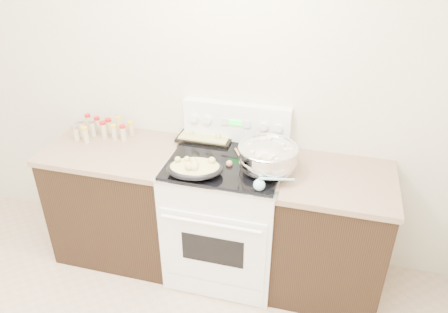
% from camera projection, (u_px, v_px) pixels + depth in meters
% --- Properties ---
extents(room_shell, '(4.10, 3.60, 2.75)m').
position_uv_depth(room_shell, '(8.00, 161.00, 1.39)').
color(room_shell, beige).
rests_on(room_shell, ground).
extents(counter_left, '(0.93, 0.67, 0.92)m').
position_uv_depth(counter_left, '(121.00, 200.00, 3.32)').
color(counter_left, black).
rests_on(counter_left, ground).
extents(counter_right, '(0.73, 0.67, 0.92)m').
position_uv_depth(counter_right, '(330.00, 234.00, 2.97)').
color(counter_right, black).
rests_on(counter_right, ground).
extents(kitchen_range, '(0.78, 0.73, 1.22)m').
position_uv_depth(kitchen_range, '(226.00, 214.00, 3.12)').
color(kitchen_range, white).
rests_on(kitchen_range, ground).
extents(mixing_bowl, '(0.47, 0.47, 0.22)m').
position_uv_depth(mixing_bowl, '(268.00, 158.00, 2.74)').
color(mixing_bowl, silver).
rests_on(mixing_bowl, kitchen_range).
extents(roasting_pan, '(0.40, 0.32, 0.11)m').
position_uv_depth(roasting_pan, '(195.00, 168.00, 2.71)').
color(roasting_pan, black).
rests_on(roasting_pan, kitchen_range).
extents(baking_sheet, '(0.39, 0.28, 0.06)m').
position_uv_depth(baking_sheet, '(207.00, 135.00, 3.16)').
color(baking_sheet, black).
rests_on(baking_sheet, kitchen_range).
extents(wooden_spoon, '(0.14, 0.23, 0.04)m').
position_uv_depth(wooden_spoon, '(234.00, 161.00, 2.85)').
color(wooden_spoon, '#B57E52').
rests_on(wooden_spoon, kitchen_range).
extents(blue_ladle, '(0.23, 0.16, 0.09)m').
position_uv_depth(blue_ladle, '(262.00, 184.00, 2.59)').
color(blue_ladle, '#98CFE4').
rests_on(blue_ladle, kitchen_range).
extents(spice_jars, '(0.39, 0.24, 0.13)m').
position_uv_depth(spice_jars, '(102.00, 128.00, 3.21)').
color(spice_jars, '#BFB28C').
rests_on(spice_jars, counter_left).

